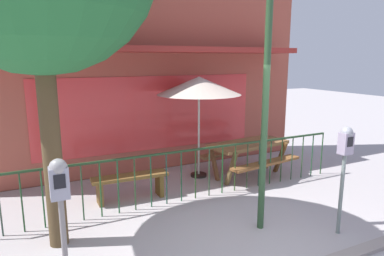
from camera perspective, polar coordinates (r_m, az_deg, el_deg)
name	(u,v)px	position (r m, az deg, el deg)	size (l,w,h in m)	color
pub_storefront	(147,59)	(8.03, -7.51, 11.33)	(7.96, 1.47, 5.17)	brown
patio_fence_front	(188,166)	(6.29, -0.59, -6.28)	(6.71, 0.04, 0.97)	#203E21
picnic_table_left	(248,150)	(7.67, 9.38, -3.57)	(1.98, 1.61, 0.79)	brown
patio_umbrella	(199,86)	(7.33, 1.17, 6.99)	(1.81, 1.81, 2.22)	black
patio_bench	(130,182)	(6.49, -10.25, -8.80)	(1.42, 0.40, 0.48)	brown
parking_meter_near	(60,196)	(3.64, -21.12, -10.47)	(0.18, 0.17, 1.64)	slate
parking_meter_far	(345,152)	(5.39, 24.17, -3.71)	(0.18, 0.17, 1.64)	slate
street_lamp	(267,58)	(5.03, 12.47, 11.27)	(0.28, 0.28, 3.97)	#2D4C2D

